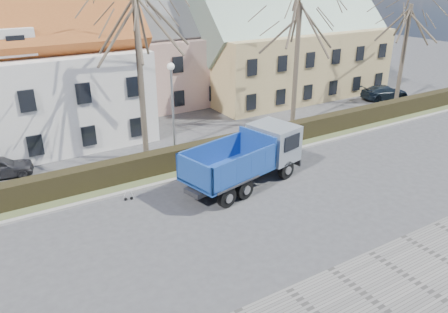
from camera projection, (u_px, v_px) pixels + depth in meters
ground at (247, 206)px, 22.28m from camera, size 120.00×120.00×0.00m
sidewalk_near at (380, 307)px, 15.59m from camera, size 80.00×5.00×0.08m
curb_far at (203, 172)px, 25.87m from camera, size 80.00×0.30×0.12m
grass_strip at (191, 163)px, 27.13m from camera, size 80.00×3.00×0.10m
hedge at (192, 155)px, 26.74m from camera, size 60.00×0.90×1.30m
building_pink at (158, 58)px, 38.33m from camera, size 10.80×8.80×8.00m
building_yellow at (287, 48)px, 41.60m from camera, size 18.80×10.80×8.50m
tree_1 at (139, 59)px, 25.51m from camera, size 9.20×9.20×12.65m
tree_2 at (297, 54)px, 31.57m from camera, size 8.00×8.00×11.00m
tree_3 at (405, 45)px, 37.41m from camera, size 7.60×7.60×10.45m
dump_truck at (240, 161)px, 23.79m from camera, size 8.04×4.44×3.04m
streetlight at (173, 114)px, 26.21m from camera, size 0.49×0.49×6.30m
cart_frame at (124, 195)px, 22.69m from camera, size 0.77×0.53×0.64m
parked_car_b at (385, 92)px, 40.50m from camera, size 4.82×2.92×1.31m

